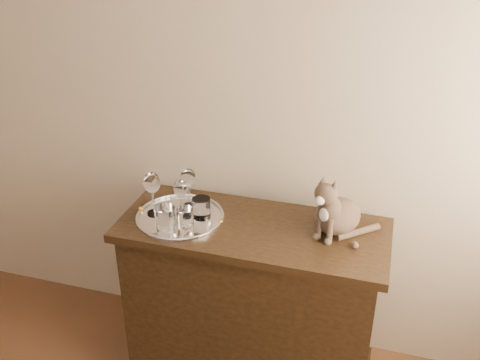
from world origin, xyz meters
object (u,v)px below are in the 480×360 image
object	(u,v)px
tray	(180,218)
tumbler_a	(185,217)
wine_glass_c	(153,193)
tumbler_c	(201,208)
sideboard	(252,301)
wine_glass_b	(189,188)
tumbler_b	(166,218)
cat	(339,201)
wine_glass_d	(181,197)

from	to	relation	value
tray	tumbler_a	world-z (taller)	tumbler_a
wine_glass_c	tumbler_c	size ratio (longest dim) A/B	2.21
sideboard	wine_glass_b	xyz separation A→B (m)	(-0.33, 0.08, 0.53)
tumbler_b	tumbler_c	size ratio (longest dim) A/B	1.06
wine_glass_b	tumbler_c	distance (m)	0.13
sideboard	tumbler_a	world-z (taller)	tumbler_a
tumbler_a	tumbler_c	size ratio (longest dim) A/B	0.88
sideboard	tumbler_b	bearing A→B (deg)	-160.44
sideboard	wine_glass_c	distance (m)	0.71
tumbler_b	cat	world-z (taller)	cat
wine_glass_d	tumbler_a	distance (m)	0.11
wine_glass_b	tumbler_b	xyz separation A→B (m)	(-0.03, -0.20, -0.05)
tumbler_c	wine_glass_c	bearing A→B (deg)	-171.95
tumbler_a	tumbler_b	distance (m)	0.09
wine_glass_c	tumbler_a	bearing A→B (deg)	-17.27
tray	cat	distance (m)	0.71
wine_glass_b	wine_glass_d	bearing A→B (deg)	-96.92
tumbler_b	cat	size ratio (longest dim) A/B	0.34
wine_glass_c	wine_glass_d	distance (m)	0.13
tray	tumbler_c	xyz separation A→B (m)	(0.09, 0.03, 0.05)
sideboard	tumbler_c	distance (m)	0.54
sideboard	wine_glass_b	world-z (taller)	wine_glass_b
sideboard	wine_glass_b	distance (m)	0.63
sideboard	wine_glass_c	xyz separation A→B (m)	(-0.46, -0.03, 0.54)
cat	sideboard	bearing A→B (deg)	-144.63
sideboard	wine_glass_d	distance (m)	0.62
tumbler_b	tumbler_c	distance (m)	0.17
wine_glass_c	cat	xyz separation A→B (m)	(0.82, 0.11, 0.04)
cat	tumbler_c	bearing A→B (deg)	-149.21
tray	tumbler_a	distance (m)	0.09
sideboard	tumbler_b	size ratio (longest dim) A/B	12.02
tumbler_b	tumbler_c	xyz separation A→B (m)	(0.12, 0.13, -0.00)
wine_glass_c	sideboard	bearing A→B (deg)	3.91
wine_glass_d	tumbler_c	xyz separation A→B (m)	(0.10, -0.00, -0.04)
wine_glass_b	wine_glass_d	xyz separation A→B (m)	(-0.01, -0.07, -0.01)
tray	wine_glass_b	size ratio (longest dim) A/B	2.07
tumbler_c	wine_glass_d	bearing A→B (deg)	177.85
tumbler_a	cat	size ratio (longest dim) A/B	0.28
tumbler_a	tumbler_c	world-z (taller)	tumbler_c
tray	wine_glass_d	world-z (taller)	wine_glass_d
wine_glass_c	tumbler_c	distance (m)	0.23
wine_glass_c	tumbler_a	world-z (taller)	wine_glass_c
wine_glass_b	tumbler_a	size ratio (longest dim) A/B	2.32
tumbler_a	tumbler_b	bearing A→B (deg)	-151.55
tray	sideboard	bearing A→B (deg)	4.79
tumbler_c	wine_glass_b	bearing A→B (deg)	139.46
wine_glass_b	cat	bearing A→B (deg)	-0.16
tumbler_a	cat	world-z (taller)	cat
tumbler_b	tumbler_a	bearing A→B (deg)	28.45
wine_glass_c	tumbler_c	xyz separation A→B (m)	(0.22, 0.03, -0.06)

